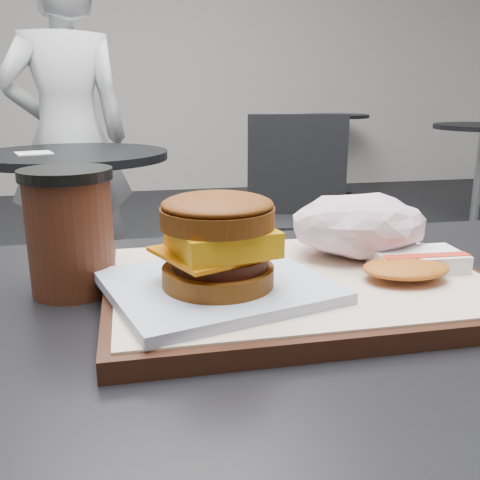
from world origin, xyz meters
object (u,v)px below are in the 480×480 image
serving_tray (298,285)px  crumpled_wrapper (359,225)px  hash_brown (412,264)px  patron (69,139)px  breakfast_sandwich (218,252)px  neighbor_table (77,204)px  coffee_cup (70,229)px  neighbor_chair (267,208)px

serving_tray → crumpled_wrapper: (0.09, 0.05, 0.04)m
hash_brown → patron: patron is taller
serving_tray → breakfast_sandwich: (-0.09, -0.03, 0.05)m
crumpled_wrapper → patron: size_ratio=0.10×
breakfast_sandwich → neighbor_table: 1.67m
coffee_cup → neighbor_table: (-0.14, 1.54, -0.28)m
hash_brown → breakfast_sandwich: bearing=-175.8°
neighbor_table → patron: size_ratio=0.49×
crumpled_wrapper → coffee_cup: bearing=179.8°
hash_brown → patron: (-0.53, 2.07, -0.04)m
breakfast_sandwich → coffee_cup: coffee_cup is taller
crumpled_wrapper → neighbor_table: size_ratio=0.20×
hash_brown → patron: bearing=104.3°
serving_tray → patron: patron is taller
crumpled_wrapper → neighbor_chair: bearing=79.0°
patron → crumpled_wrapper: bearing=90.5°
neighbor_table → neighbor_chair: neighbor_chair is taller
crumpled_wrapper → neighbor_chair: 1.58m
breakfast_sandwich → patron: size_ratio=0.15×
hash_brown → patron: size_ratio=0.08×
breakfast_sandwich → neighbor_table: size_ratio=0.30×
crumpled_wrapper → serving_tray: bearing=-148.0°
hash_brown → neighbor_chair: bearing=80.4°
breakfast_sandwich → coffee_cup: (-0.13, 0.09, 0.01)m
serving_tray → patron: (-0.42, 2.06, -0.02)m
hash_brown → neighbor_table: bearing=106.4°
serving_tray → breakfast_sandwich: size_ratio=1.67×
breakfast_sandwich → neighbor_chair: breakfast_sandwich is taller
crumpled_wrapper → coffee_cup: (-0.31, 0.00, 0.01)m
crumpled_wrapper → patron: patron is taller
hash_brown → crumpled_wrapper: size_ratio=0.78×
hash_brown → coffee_cup: 0.34m
coffee_cup → neighbor_table: 1.57m
crumpled_wrapper → neighbor_chair: (0.30, 1.52, -0.31)m
serving_tray → breakfast_sandwich: 0.11m
serving_tray → crumpled_wrapper: bearing=32.0°
crumpled_wrapper → neighbor_table: 1.63m
coffee_cup → patron: 2.01m
breakfast_sandwich → neighbor_chair: size_ratio=0.26×
breakfast_sandwich → patron: bearing=99.0°
hash_brown → crumpled_wrapper: (-0.03, 0.07, 0.02)m
hash_brown → crumpled_wrapper: 0.08m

